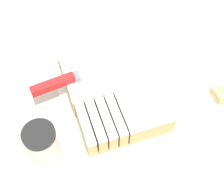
# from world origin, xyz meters

# --- Properties ---
(countertop) EXTENTS (1.40, 1.10, 0.94)m
(countertop) POSITION_xyz_m (0.00, 0.00, 0.47)
(countertop) COLOR beige
(countertop) RESTS_ON ground_plane
(cake_board) EXTENTS (0.28, 0.37, 0.01)m
(cake_board) POSITION_xyz_m (0.06, -0.09, 0.94)
(cake_board) COLOR white
(cake_board) RESTS_ON countertop
(cake) EXTENTS (0.23, 0.32, 0.07)m
(cake) POSITION_xyz_m (0.07, -0.08, 0.98)
(cake) COLOR tan
(cake) RESTS_ON cake_board
(knife) EXTENTS (0.28, 0.06, 0.02)m
(knife) POSITION_xyz_m (-0.06, -0.05, 1.02)
(knife) COLOR silver
(knife) RESTS_ON cake
(coffee_cup) EXTENTS (0.08, 0.08, 0.12)m
(coffee_cup) POSITION_xyz_m (-0.15, -0.20, 1.00)
(coffee_cup) COLOR beige
(coffee_cup) RESTS_ON countertop
(paper_napkin) EXTENTS (0.15, 0.15, 0.01)m
(paper_napkin) POSITION_xyz_m (0.36, -0.19, 0.94)
(paper_napkin) COLOR white
(paper_napkin) RESTS_ON countertop
(brownie) EXTENTS (0.05, 0.05, 0.03)m
(brownie) POSITION_xyz_m (0.36, -0.19, 0.96)
(brownie) COLOR tan
(brownie) RESTS_ON paper_napkin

